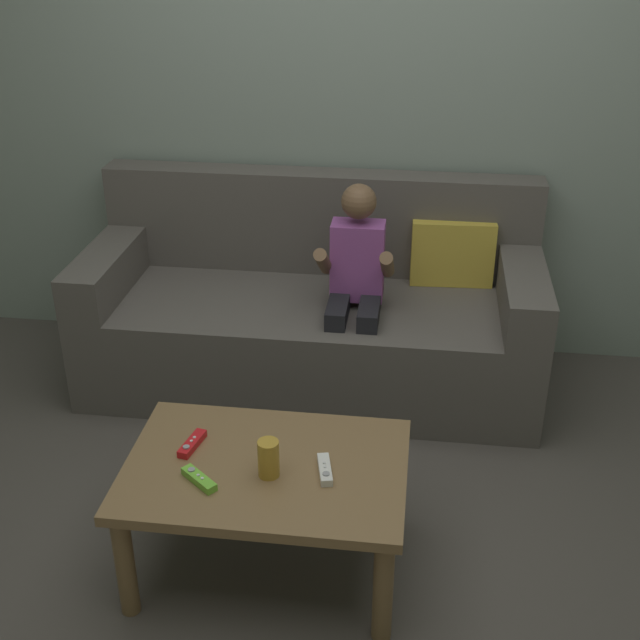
% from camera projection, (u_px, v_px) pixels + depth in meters
% --- Properties ---
extents(ground_plane, '(9.63, 9.63, 0.00)m').
position_uv_depth(ground_plane, '(306.00, 567.00, 2.75)').
color(ground_plane, '#4C4742').
extents(wall_back, '(4.82, 0.05, 2.50)m').
position_uv_depth(wall_back, '(357.00, 84.00, 3.60)').
color(wall_back, gray).
rests_on(wall_back, ground).
extents(couch, '(1.97, 0.80, 0.89)m').
position_uv_depth(couch, '(315.00, 315.00, 3.71)').
color(couch, '#56514C').
rests_on(couch, ground).
extents(person_seated_on_couch, '(0.31, 0.38, 0.96)m').
position_uv_depth(person_seated_on_couch, '(355.00, 286.00, 3.41)').
color(person_seated_on_couch, black).
rests_on(person_seated_on_couch, ground).
extents(coffee_table, '(0.88, 0.61, 0.41)m').
position_uv_depth(coffee_table, '(266.00, 481.00, 2.61)').
color(coffee_table, brown).
rests_on(coffee_table, ground).
extents(game_remote_lime_near_edge, '(0.13, 0.12, 0.03)m').
position_uv_depth(game_remote_lime_near_edge, '(199.00, 479.00, 2.50)').
color(game_remote_lime_near_edge, '#72C638').
rests_on(game_remote_lime_near_edge, coffee_table).
extents(game_remote_white_center, '(0.07, 0.14, 0.03)m').
position_uv_depth(game_remote_white_center, '(325.00, 470.00, 2.54)').
color(game_remote_white_center, white).
rests_on(game_remote_white_center, coffee_table).
extents(game_remote_red_far_corner, '(0.06, 0.14, 0.03)m').
position_uv_depth(game_remote_red_far_corner, '(192.00, 444.00, 2.66)').
color(game_remote_red_far_corner, red).
rests_on(game_remote_red_far_corner, coffee_table).
extents(soda_can, '(0.07, 0.07, 0.12)m').
position_uv_depth(soda_can, '(269.00, 458.00, 2.51)').
color(soda_can, '#B78C2D').
rests_on(soda_can, coffee_table).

